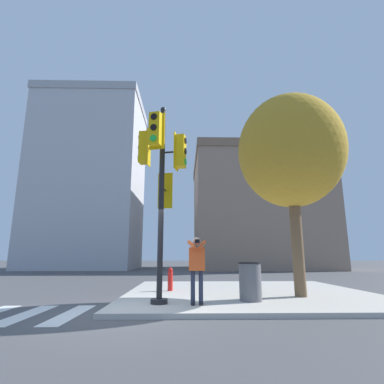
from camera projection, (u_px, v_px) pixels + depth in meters
ground_plane at (123, 315)px, 6.64m from camera, size 160.00×160.00×0.00m
sidewalk_corner at (247, 293)px, 10.16m from camera, size 8.00×8.00×0.12m
traffic_signal_pole at (161, 172)px, 8.17m from camera, size 1.36×1.35×5.35m
person_photographer at (197, 263)px, 7.54m from camera, size 0.50×0.53×1.65m
street_tree at (291, 152)px, 9.70m from camera, size 3.35×3.35×6.36m
fire_hydrant at (170, 279)px, 10.33m from camera, size 0.17×0.23×0.77m
trash_bin at (250, 281)px, 8.01m from camera, size 0.62×0.62×1.00m
building_left at (90, 181)px, 32.14m from camera, size 10.63×9.01×18.33m
building_right at (255, 212)px, 32.67m from camera, size 13.18×12.92×11.98m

